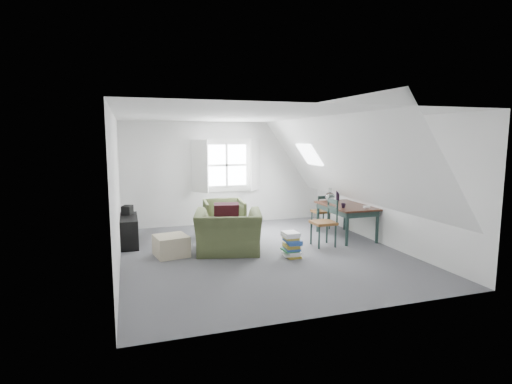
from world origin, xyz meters
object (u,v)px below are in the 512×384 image
object	(u,v)px
ottoman	(171,246)
media_shelf	(128,232)
armchair_near	(228,252)
dining_chair_near	(325,222)
magazine_stack	(292,245)
armchair_far	(224,235)
dining_chair_far	(321,211)
dining_table	(346,209)

from	to	relation	value
ottoman	media_shelf	size ratio (longest dim) A/B	0.50
armchair_near	media_shelf	bearing A→B (deg)	-18.41
dining_chair_near	magazine_stack	distance (m)	1.08
dining_chair_near	ottoman	bearing A→B (deg)	-89.01
dining_chair_near	media_shelf	size ratio (longest dim) A/B	0.84
armchair_far	dining_chair_far	size ratio (longest dim) A/B	1.08
armchair_near	ottoman	bearing A→B (deg)	7.43
armchair_far	media_shelf	bearing A→B (deg)	-169.89
dining_table	magazine_stack	size ratio (longest dim) A/B	3.10
dining_table	dining_chair_far	distance (m)	0.92
armchair_near	dining_chair_far	distance (m)	2.87
magazine_stack	media_shelf	bearing A→B (deg)	147.74
dining_chair_far	media_shelf	size ratio (longest dim) A/B	0.72
armchair_near	ottoman	world-z (taller)	armchair_near
dining_chair_near	media_shelf	world-z (taller)	dining_chair_near
media_shelf	magazine_stack	xyz separation A→B (m)	(2.77, -1.75, -0.03)
dining_chair_near	armchair_near	bearing A→B (deg)	-87.93
dining_table	media_shelf	bearing A→B (deg)	170.13
ottoman	dining_chair_near	bearing A→B (deg)	-4.76
armchair_near	dining_chair_far	world-z (taller)	dining_chair_far
ottoman	dining_chair_far	size ratio (longest dim) A/B	0.70
dining_table	dining_chair_near	xyz separation A→B (m)	(-0.75, -0.48, -0.12)
dining_chair_far	armchair_far	bearing A→B (deg)	0.24
armchair_near	ottoman	distance (m)	1.05
armchair_near	magazine_stack	size ratio (longest dim) A/B	2.65
dining_table	ottoman	bearing A→B (deg)	-176.41
dining_chair_far	dining_chair_near	size ratio (longest dim) A/B	0.86
dining_chair_near	dining_chair_far	bearing A→B (deg)	161.21
ottoman	magazine_stack	xyz separation A→B (m)	(2.04, -0.74, 0.04)
armchair_far	dining_chair_far	bearing A→B (deg)	3.85
armchair_far	magazine_stack	world-z (taller)	magazine_stack
dining_chair_near	media_shelf	bearing A→B (deg)	-102.98
dining_chair_near	magazine_stack	world-z (taller)	dining_chair_near
dining_table	dining_chair_near	size ratio (longest dim) A/B	1.51
magazine_stack	dining_chair_far	bearing A→B (deg)	50.32
armchair_near	dining_chair_near	size ratio (longest dim) A/B	1.29
armchair_near	dining_chair_near	bearing A→B (deg)	-169.48
dining_table	media_shelf	xyz separation A→B (m)	(-4.44, 0.77, -0.35)
armchair_near	dining_table	distance (m)	2.77
ottoman	dining_chair_near	world-z (taller)	dining_chair_near
ottoman	dining_chair_near	size ratio (longest dim) A/B	0.60
ottoman	dining_table	bearing A→B (deg)	3.60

